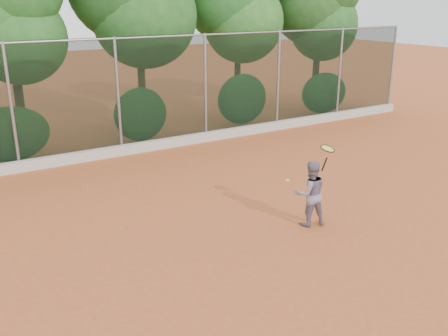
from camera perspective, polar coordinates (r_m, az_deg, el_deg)
ground at (r=9.93m, az=3.07°, el=-8.44°), size 80.00×80.00×0.00m
concrete_curb at (r=15.56m, az=-11.37°, el=2.04°), size 24.00×0.20×0.30m
tennis_player at (r=10.51m, az=9.82°, el=-2.88°), size 0.81×0.71×1.41m
chainlink_fence at (r=15.33m, az=-12.02°, el=8.33°), size 24.09×0.09×3.50m
foliage_backdrop at (r=16.82m, az=-16.92°, el=17.57°), size 23.70×3.63×7.55m
tennis_racket at (r=10.28m, az=11.71°, el=1.98°), size 0.39×0.38×0.56m
tennis_ball_in_flight at (r=9.45m, az=7.26°, el=-1.45°), size 0.07×0.07×0.07m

